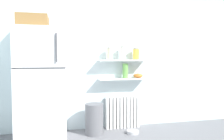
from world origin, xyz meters
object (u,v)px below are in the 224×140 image
object	(u,v)px
storage_jar_2	(136,54)
storage_jar_0	(110,54)
refrigerator	(41,82)
trash_bin	(94,119)
shelf_bowl	(138,76)
storage_jar_1	(123,53)
pet_food_bowl	(133,132)
vase	(125,71)
radiator	(123,112)

from	to	relation	value
storage_jar_2	storage_jar_0	bearing A→B (deg)	180.00
refrigerator	trash_bin	distance (m)	1.03
refrigerator	shelf_bowl	distance (m)	1.64
shelf_bowl	trash_bin	distance (m)	1.08
storage_jar_1	pet_food_bowl	size ratio (longest dim) A/B	1.16
refrigerator	pet_food_bowl	size ratio (longest dim) A/B	9.36
storage_jar_0	trash_bin	distance (m)	1.13
storage_jar_1	storage_jar_0	bearing A→B (deg)	180.00
vase	storage_jar_2	bearing A→B (deg)	0.00
storage_jar_0	pet_food_bowl	bearing A→B (deg)	-44.19
storage_jar_0	storage_jar_2	distance (m)	0.48
vase	storage_jar_1	bearing A→B (deg)	180.00
vase	shelf_bowl	xyz separation A→B (m)	(0.24, 0.00, -0.09)
radiator	vase	bearing A→B (deg)	-36.60
storage_jar_1	pet_food_bowl	bearing A→B (deg)	-75.63
shelf_bowl	storage_jar_0	bearing A→B (deg)	180.00
radiator	vase	distance (m)	0.74
refrigerator	radiator	distance (m)	1.50
storage_jar_0	shelf_bowl	world-z (taller)	storage_jar_0
shelf_bowl	vase	bearing A→B (deg)	180.00
storage_jar_1	trash_bin	bearing A→B (deg)	-159.95
refrigerator	pet_food_bowl	xyz separation A→B (m)	(1.43, -0.09, -0.86)
storage_jar_0	storage_jar_2	world-z (taller)	storage_jar_0
pet_food_bowl	storage_jar_2	bearing A→B (deg)	62.69
radiator	storage_jar_0	distance (m)	1.07
refrigerator	shelf_bowl	size ratio (longest dim) A/B	11.05
radiator	vase	world-z (taller)	vase
storage_jar_0	trash_bin	world-z (taller)	storage_jar_0
refrigerator	shelf_bowl	bearing A→B (deg)	7.67
storage_jar_0	pet_food_bowl	size ratio (longest dim) A/B	1.05
vase	shelf_bowl	distance (m)	0.26
refrigerator	radiator	size ratio (longest dim) A/B	3.09
pet_food_bowl	radiator	bearing A→B (deg)	103.14
storage_jar_0	storage_jar_1	distance (m)	0.24
storage_jar_1	shelf_bowl	world-z (taller)	storage_jar_1
storage_jar_1	shelf_bowl	distance (m)	0.49
refrigerator	storage_jar_0	bearing A→B (deg)	11.16
vase	shelf_bowl	world-z (taller)	vase
storage_jar_0	shelf_bowl	size ratio (longest dim) A/B	1.24
storage_jar_0	storage_jar_1	size ratio (longest dim) A/B	0.90
radiator	trash_bin	size ratio (longest dim) A/B	1.21
storage_jar_2	pet_food_bowl	size ratio (longest dim) A/B	1.03
storage_jar_2	shelf_bowl	distance (m)	0.39
storage_jar_0	pet_food_bowl	xyz separation A→B (m)	(0.32, -0.31, -1.29)
trash_bin	pet_food_bowl	bearing A→B (deg)	-10.00
storage_jar_1	trash_bin	distance (m)	1.22
storage_jar_1	vase	xyz separation A→B (m)	(0.04, 0.00, -0.31)
storage_jar_0	shelf_bowl	xyz separation A→B (m)	(0.52, -0.00, -0.39)
trash_bin	storage_jar_1	bearing A→B (deg)	20.05
storage_jar_2	trash_bin	world-z (taller)	storage_jar_2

